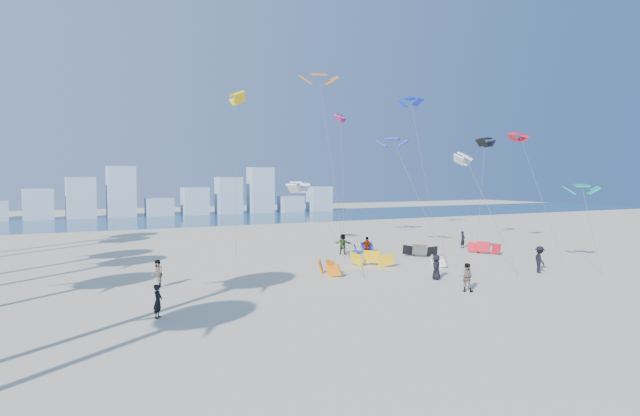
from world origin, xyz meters
name	(u,v)px	position (x,y,z in m)	size (l,w,h in m)	color
ground	(447,343)	(0.00, 0.00, 0.00)	(220.00, 220.00, 0.00)	beige
ocean	(123,221)	(0.00, 72.00, 0.01)	(220.00, 220.00, 0.00)	navy
kitesurfer_near	(158,301)	(-9.04, 9.50, 0.79)	(0.57, 0.38, 1.57)	black
kitesurfer_mid	(467,277)	(7.86, 7.44, 0.82)	(0.79, 0.62, 1.63)	gray
kitesurfers_far	(392,254)	(9.79, 17.43, 0.86)	(29.90, 16.12, 1.83)	black
grounded_kites	(402,255)	(11.92, 19.02, 0.46)	(18.00, 11.01, 1.04)	orange
flying_kites	(397,121)	(14.67, 23.55, 11.39)	(28.44, 28.17, 16.07)	white
distant_skyline	(105,199)	(-1.19, 82.00, 3.09)	(85.00, 3.00, 8.40)	#9EADBF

